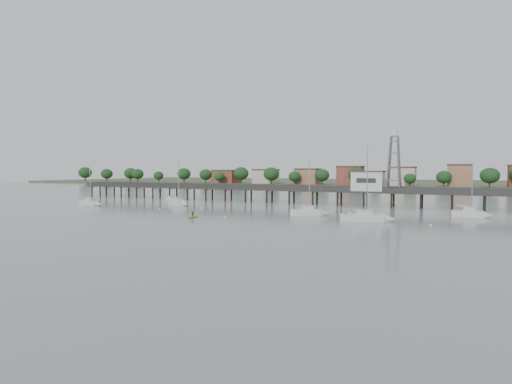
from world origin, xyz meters
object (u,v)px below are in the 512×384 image
Objects in this scene: pier at (280,190)px; sailboat_d at (373,218)px; sailboat_b at (180,203)px; sailboat_a at (92,203)px; white_tender at (172,199)px; sailboat_c at (313,212)px; sailboat_e at (475,214)px; yellow_dinghy at (192,218)px; lattice_tower at (394,164)px.

sailboat_d is (32.82, -33.46, -3.16)m from pier.
pier is at bearing 67.16° from sailboat_b.
sailboat_b reaches higher than sailboat_a.
sailboat_c is at bearing -18.74° from white_tender.
sailboat_e is 92.07m from sailboat_a.
sailboat_d is (13.28, -4.79, -0.01)m from sailboat_c.
white_tender is (8.27, 23.77, -0.17)m from sailboat_a.
white_tender is at bearing -167.16° from pier.
sailboat_b is (-70.27, -2.88, -0.00)m from sailboat_e.
yellow_dinghy is (-33.26, -10.07, -0.63)m from sailboat_d.
sailboat_b is 1.11× the size of sailboat_a.
yellow_dinghy is at bearing -126.27° from lattice_tower.
sailboat_d is at bearing -41.70° from sailboat_c.
lattice_tower reaches higher than sailboat_e.
sailboat_d is (-17.06, -15.90, -0.02)m from sailboat_e.
sailboat_c is 0.83× the size of sailboat_d.
sailboat_d is 1.36× the size of sailboat_a.
sailboat_e is 83.38m from white_tender.
sailboat_c reaches higher than white_tender.
lattice_tower is at bearing 43.59° from sailboat_b.
sailboat_b is at bearing -177.25° from sailboat_e.
yellow_dinghy is (19.95, -23.08, -0.65)m from sailboat_b.
sailboat_c is 14.12m from sailboat_d.
pier is at bearing -180.00° from lattice_tower.
sailboat_e is 23.32m from sailboat_d.
lattice_tower is at bearing 76.01° from sailboat_d.
sailboat_e is 2.82× the size of white_tender.
pier is 36.72× the size of white_tender.
sailboat_e is 56.63m from yellow_dinghy.
lattice_tower is 55.12m from yellow_dinghy.
sailboat_b is 0.99× the size of sailboat_c.
sailboat_a reaches higher than white_tender.
sailboat_c is at bearing 143.91° from sailboat_d.
sailboat_e is 70.33m from sailboat_b.
white_tender reaches higher than yellow_dinghy.
lattice_tower reaches higher than yellow_dinghy.
sailboat_a is (-72.66, -31.27, -10.45)m from lattice_tower.
yellow_dinghy is at bearing -44.74° from white_tender.
sailboat_c is (19.54, -28.67, -3.15)m from pier.
pier is at bearing 16.10° from white_tender.
sailboat_d is at bearing -87.74° from lattice_tower.
yellow_dinghy is (32.45, -36.04, -0.48)m from white_tender.
lattice_tower is 35.09m from sailboat_d.
sailboat_b is 0.81× the size of sailboat_d.
sailboat_c reaches higher than sailboat_e.
pier is 58.50× the size of yellow_dinghy.
sailboat_e is at bearing 24.42° from sailboat_b.
sailboat_a reaches higher than yellow_dinghy.
white_tender is at bearing 136.15° from sailboat_c.
white_tender is at bearing 156.06° from sailboat_b.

